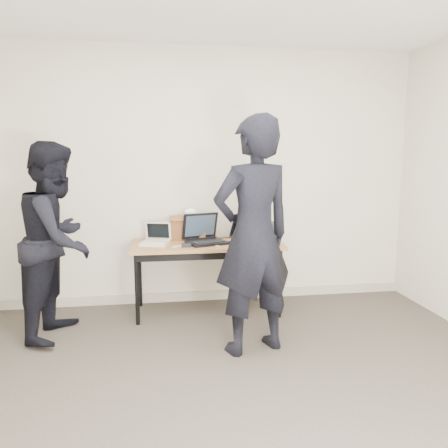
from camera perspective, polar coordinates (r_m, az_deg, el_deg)
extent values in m
cube|color=#403931|center=(2.94, 2.99, -24.41)|extent=(4.50, 4.50, 0.05)
cube|color=beige|center=(4.71, -2.43, 6.05)|extent=(4.50, 0.05, 2.70)
cube|color=olive|center=(4.39, -2.23, -2.68)|extent=(1.51, 0.66, 0.03)
cylinder|color=black|center=(4.22, -11.30, -8.42)|extent=(0.04, 0.04, 0.68)
cylinder|color=black|center=(4.35, 7.32, -7.75)|extent=(0.04, 0.04, 0.68)
cylinder|color=black|center=(4.72, -10.94, -6.50)|extent=(0.04, 0.04, 0.68)
cylinder|color=black|center=(4.85, 5.66, -5.98)|extent=(0.04, 0.04, 0.68)
cube|color=black|center=(4.13, -1.83, -4.25)|extent=(1.40, 0.03, 0.06)
cube|color=beige|center=(4.33, -9.03, -2.51)|extent=(0.31, 0.28, 0.03)
cube|color=beige|center=(4.31, -9.14, -2.34)|extent=(0.24, 0.18, 0.01)
cube|color=beige|center=(4.43, -8.58, -0.87)|extent=(0.26, 0.12, 0.18)
cube|color=black|center=(4.42, -8.61, -0.87)|extent=(0.22, 0.09, 0.15)
cube|color=beige|center=(4.43, -8.61, -2.04)|extent=(0.23, 0.08, 0.01)
cube|color=black|center=(4.34, -2.22, -2.43)|extent=(0.44, 0.38, 0.02)
cube|color=black|center=(4.30, -2.04, -2.31)|extent=(0.34, 0.24, 0.01)
cube|color=black|center=(4.47, -3.15, -0.22)|extent=(0.38, 0.19, 0.27)
cube|color=#26333F|center=(4.46, -3.11, -0.21)|extent=(0.32, 0.16, 0.22)
cube|color=black|center=(4.46, -2.96, -1.95)|extent=(0.33, 0.12, 0.02)
cube|color=black|center=(4.60, 3.56, -1.82)|extent=(0.37, 0.35, 0.02)
cube|color=black|center=(4.58, 3.81, -1.71)|extent=(0.27, 0.24, 0.01)
cube|color=black|center=(4.67, 2.28, -0.28)|extent=(0.28, 0.24, 0.20)
cube|color=black|center=(4.66, 2.34, -0.26)|extent=(0.24, 0.20, 0.16)
cube|color=black|center=(4.67, 2.56, -1.52)|extent=(0.22, 0.17, 0.01)
cube|color=brown|center=(4.57, -4.79, -0.50)|extent=(0.36, 0.16, 0.24)
cube|color=brown|center=(4.49, -4.75, 0.64)|extent=(0.36, 0.08, 0.07)
cube|color=brown|center=(4.59, -2.79, -0.69)|extent=(0.02, 0.10, 0.02)
ellipsoid|color=white|center=(4.55, -4.44, 1.55)|extent=(0.14, 0.11, 0.08)
cube|color=black|center=(4.66, 5.24, -0.84)|extent=(0.28, 0.24, 0.16)
cube|color=black|center=(4.19, -4.95, -2.80)|extent=(0.09, 0.06, 0.03)
cube|color=black|center=(4.61, -0.31, -1.83)|extent=(0.25, 0.02, 0.01)
cube|color=silver|center=(4.27, -2.07, -2.73)|extent=(0.20, 0.16, 0.01)
cube|color=black|center=(4.48, 4.46, -2.20)|extent=(0.16, 0.22, 0.01)
cube|color=black|center=(4.40, 1.69, -2.36)|extent=(0.30, 0.16, 0.01)
cube|color=silver|center=(4.26, -5.10, -2.78)|extent=(0.26, 0.13, 0.01)
imported|color=black|center=(3.47, 3.85, -1.63)|extent=(0.80, 0.65, 1.90)
imported|color=black|center=(4.09, -20.91, -1.99)|extent=(0.79, 0.94, 1.71)
cube|color=#A79F8B|center=(4.91, -2.28, -9.30)|extent=(4.50, 0.03, 0.10)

